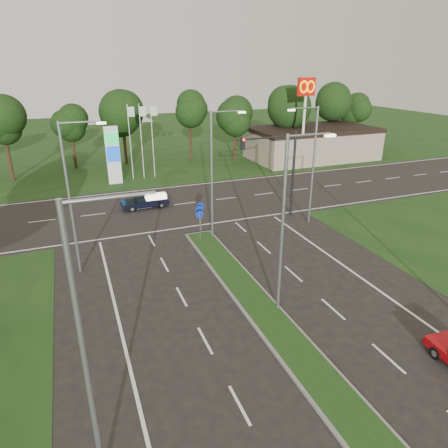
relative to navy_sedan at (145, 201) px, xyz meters
name	(u,v)px	position (x,y,z in m)	size (l,w,h in m)	color
ground	(334,398)	(2.54, -24.26, -0.59)	(160.00, 160.00, 0.00)	black
verge_far	(124,145)	(2.54, 30.74, -0.59)	(160.00, 50.00, 0.02)	black
cross_road	(174,205)	(2.54, -0.26, -0.59)	(160.00, 12.00, 0.02)	black
median_kerb	(283,335)	(2.54, -20.26, -0.53)	(2.00, 26.00, 0.12)	slate
commercial_building	(312,143)	(24.54, 11.74, 1.41)	(16.00, 9.00, 4.00)	gray
streetlight_median_near	(287,218)	(3.54, -18.26, 4.49)	(2.53, 0.22, 9.00)	gray
streetlight_median_far	(214,169)	(3.54, -8.26, 4.49)	(2.53, 0.22, 9.00)	gray
streetlight_left_near	(90,340)	(-5.76, -24.26, 4.49)	(2.53, 0.22, 9.00)	gray
streetlight_left_far	(72,192)	(-5.76, -10.26, 4.49)	(2.53, 0.22, 9.00)	gray
streetlight_right_far	(311,160)	(11.34, -8.26, 4.49)	(2.53, 0.22, 9.00)	gray
traffic_signal	(280,162)	(9.73, -6.26, 4.06)	(5.10, 0.42, 7.00)	black
median_signs	(200,215)	(2.54, -7.86, 1.12)	(1.16, 1.76, 2.38)	gray
gas_pylon	(115,153)	(-1.25, 8.79, 2.61)	(5.80, 1.26, 8.00)	silver
mcdonalds_sign	(306,100)	(20.54, 7.71, 7.40)	(2.20, 0.47, 10.40)	silver
treeline_far	(138,109)	(2.64, 15.68, 6.24)	(6.00, 6.00, 9.90)	black
navy_sedan	(145,201)	(0.00, 0.00, 0.00)	(4.04, 1.75, 1.10)	black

